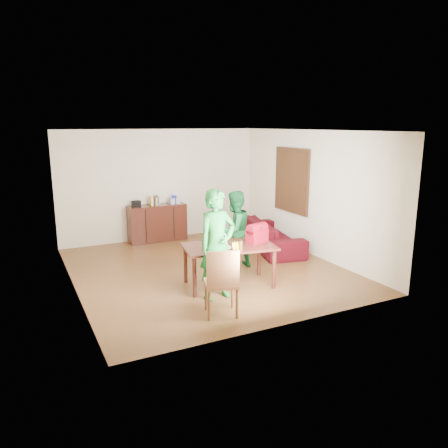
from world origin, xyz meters
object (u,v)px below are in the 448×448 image
laptop (222,245)px  bottle (241,245)px  person_far (235,230)px  red_bag (257,235)px  chair (221,295)px  table (229,250)px  sofa (272,235)px  person_near (217,245)px

laptop → bottle: (0.21, -0.29, 0.05)m
person_far → red_bag: size_ratio=4.14×
laptop → person_far: bearing=52.9°
bottle → person_far: bearing=67.1°
chair → red_bag: (1.20, 1.00, 0.57)m
chair → table: bearing=74.8°
chair → red_bag: bearing=57.0°
laptop → red_bag: size_ratio=0.81×
chair → laptop: chair is taller
bottle → table: bearing=94.8°
table → person_far: (0.52, 0.78, 0.13)m
chair → sofa: (2.61, 2.71, 0.01)m
person_near → laptop: bearing=45.6°
chair → laptop: 1.18m
laptop → red_bag: red_bag is taller
person_far → laptop: size_ratio=5.14×
person_near → laptop: 0.43m
table → chair: size_ratio=1.61×
person_near → person_far: 1.53m
person_far → bottle: bearing=45.5°
chair → person_far: person_far is taller
table → person_near: person_near is taller
person_far → red_bag: (0.02, -0.83, 0.10)m
laptop → red_bag: bearing=4.8°
chair → sofa: bearing=63.3°
laptop → red_bag: (0.72, 0.04, 0.10)m
person_near → red_bag: person_near is taller
person_near → red_bag: size_ratio=4.83×
person_far → red_bag: bearing=70.0°
person_near → chair: bearing=-118.0°
person_near → sofa: 3.21m
bottle → red_bag: red_bag is taller
chair → bottle: bearing=61.4°
laptop → sofa: (2.13, 1.75, -0.46)m
bottle → red_bag: size_ratio=0.51×
table → red_bag: size_ratio=4.52×
person_far → sofa: (1.43, 0.89, -0.46)m
red_bag → sofa: bearing=35.4°
laptop → chair: bearing=-115.0°
person_far → laptop: 1.11m
person_near → laptop: person_near is taller
chair → person_near: bearing=86.7°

